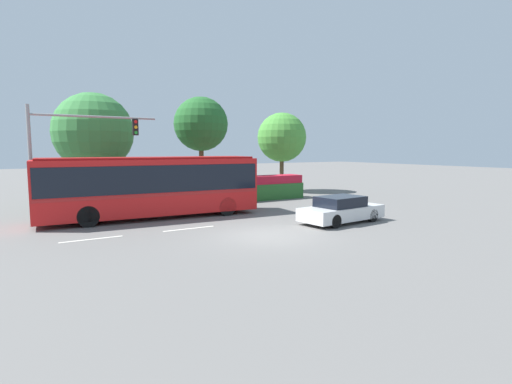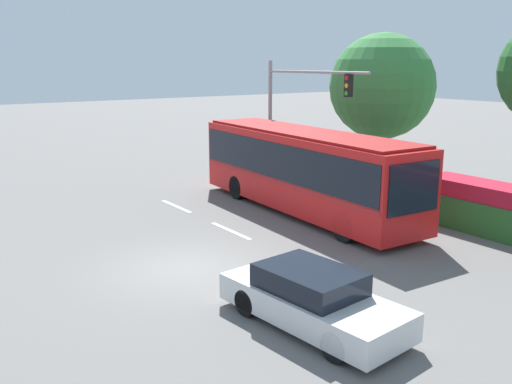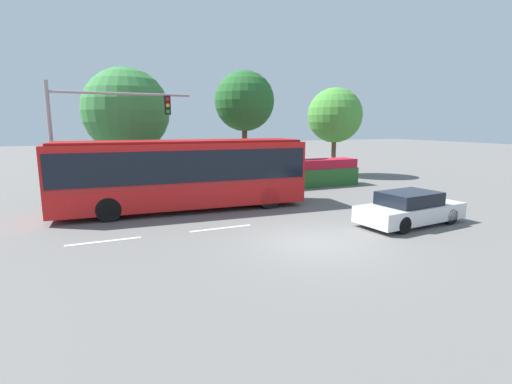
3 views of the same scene
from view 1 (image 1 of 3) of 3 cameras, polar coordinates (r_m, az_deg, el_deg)
name	(u,v)px [view 1 (image 1 of 3)]	position (r m, az deg, el deg)	size (l,w,h in m)	color
ground_plane	(267,236)	(16.85, 1.54, -6.21)	(140.00, 140.00, 0.00)	slate
city_bus	(152,184)	(21.51, -14.61, 1.17)	(11.25, 3.18, 3.18)	red
sedan_foreground	(341,210)	(20.11, 12.03, -2.52)	(4.60, 2.21, 1.30)	silver
traffic_light_pole	(69,143)	(23.04, -25.05, 6.29)	(6.43, 0.24, 5.79)	gray
flowering_hedge	(247,189)	(27.81, -1.29, 0.45)	(8.71, 1.50, 1.70)	#286028
street_tree_left	(93,132)	(27.00, -22.13, 7.88)	(4.84, 4.84, 7.05)	brown
street_tree_centre	(201,124)	(29.83, -7.84, 9.51)	(3.93, 3.93, 7.36)	brown
street_tree_right	(282,137)	(33.87, 3.70, 7.75)	(4.09, 4.09, 6.60)	brown
lane_stripe_near	(189,229)	(18.45, -9.51, -5.18)	(2.40, 0.16, 0.01)	silver
lane_stripe_mid	(92,239)	(17.41, -22.34, -6.25)	(2.40, 0.16, 0.01)	silver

